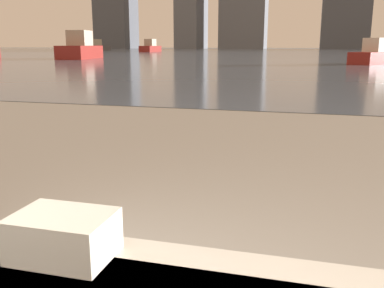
# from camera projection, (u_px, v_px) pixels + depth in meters

# --- Properties ---
(towel_stack) EXTENTS (0.26, 0.18, 0.12)m
(towel_stack) POSITION_uv_depth(u_px,v_px,m) (63.00, 236.00, 1.13)
(towel_stack) COLOR silver
(towel_stack) RESTS_ON bathtub
(harbor_water) EXTENTS (180.00, 110.00, 0.01)m
(harbor_water) POSITION_uv_depth(u_px,v_px,m) (307.00, 53.00, 58.63)
(harbor_water) COLOR slate
(harbor_water) RESTS_ON ground_plane
(harbor_boat_1) EXTENTS (3.19, 3.90, 1.43)m
(harbor_boat_1) POSITION_uv_depth(u_px,v_px,m) (376.00, 55.00, 23.94)
(harbor_boat_1) COLOR maroon
(harbor_boat_1) RESTS_ON harbor_water
(harbor_boat_3) EXTENTS (4.41, 5.64, 2.04)m
(harbor_boat_3) POSITION_uv_depth(u_px,v_px,m) (95.00, 47.00, 79.35)
(harbor_boat_3) COLOR #4C4C51
(harbor_boat_3) RESTS_ON harbor_water
(harbor_boat_4) EXTENTS (2.99, 5.92, 2.12)m
(harbor_boat_4) POSITION_uv_depth(u_px,v_px,m) (80.00, 49.00, 32.90)
(harbor_boat_4) COLOR maroon
(harbor_boat_4) RESTS_ON harbor_water
(harbor_boat_5) EXTENTS (1.77, 5.08, 1.90)m
(harbor_boat_5) POSITION_uv_depth(u_px,v_px,m) (150.00, 47.00, 64.59)
(harbor_boat_5) COLOR maroon
(harbor_boat_5) RESTS_ON harbor_water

